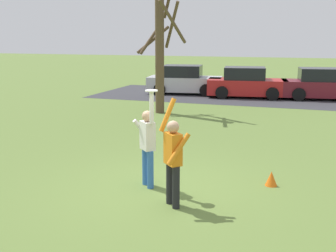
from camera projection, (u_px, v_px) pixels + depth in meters
ground_plane at (160, 188)px, 8.82m from camera, size 120.00×120.00×0.00m
person_catcher at (148, 142)px, 8.74m from camera, size 0.55×0.56×2.08m
person_defender at (173, 156)px, 7.71m from camera, size 0.65×0.66×2.05m
frisbee_disc at (151, 91)px, 8.31m from camera, size 0.25×0.25×0.02m
parked_car_silver at (184, 81)px, 23.43m from camera, size 4.31×2.47×1.59m
parked_car_red at (246, 84)px, 22.02m from camera, size 4.31×2.47×1.59m
parked_car_maroon at (322, 85)px, 21.31m from camera, size 4.31×2.47×1.59m
parking_strip at (249, 97)px, 22.29m from camera, size 16.60×6.40×0.01m
bare_tree_tall at (161, 47)px, 17.08m from camera, size 2.12×2.12×5.61m
field_cone_orange at (271, 179)px, 8.94m from camera, size 0.26×0.26×0.32m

